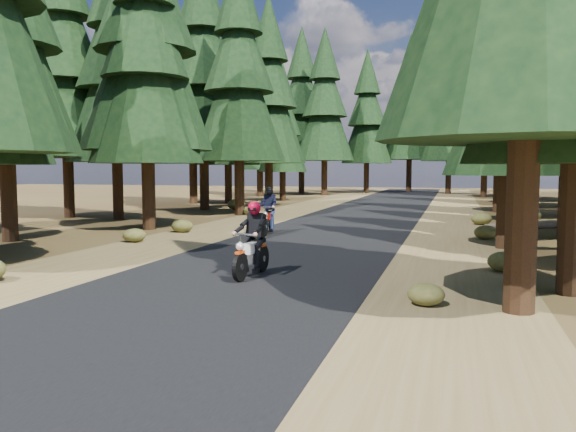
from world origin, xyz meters
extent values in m
plane|color=#412E17|center=(0.00, 0.00, 0.00)|extent=(120.00, 120.00, 0.00)
cube|color=black|center=(0.00, 5.00, 0.01)|extent=(6.00, 100.00, 0.01)
cube|color=brown|center=(-4.60, 5.00, 0.00)|extent=(3.20, 100.00, 0.01)
cube|color=brown|center=(4.60, 5.00, 0.00)|extent=(3.20, 100.00, 0.01)
cylinder|color=black|center=(5.66, -3.70, 2.92)|extent=(0.53, 0.53, 5.85)
cylinder|color=black|center=(6.77, -1.94, 2.55)|extent=(0.50, 0.50, 5.11)
cylinder|color=black|center=(-9.82, 1.53, 2.87)|extent=(0.53, 0.53, 5.73)
cone|color=black|center=(-9.82, 1.53, 6.45)|extent=(4.87, 4.87, 7.17)
cylinder|color=black|center=(-7.26, 6.17, 2.67)|extent=(0.51, 0.51, 5.34)
cone|color=black|center=(-7.26, 6.17, 6.01)|extent=(4.54, 4.54, 6.68)
cone|color=black|center=(-7.26, 6.17, 8.42)|extent=(3.47, 3.47, 4.81)
cylinder|color=black|center=(6.06, 4.48, 2.26)|extent=(0.48, 0.48, 4.52)
cone|color=black|center=(6.06, 4.48, 5.08)|extent=(3.84, 3.84, 5.65)
cone|color=black|center=(6.06, 4.48, 7.12)|extent=(2.94, 2.94, 4.07)
cylinder|color=black|center=(-7.70, 6.96, 3.21)|extent=(0.56, 0.56, 6.43)
cone|color=black|center=(-7.70, 6.96, 7.23)|extent=(5.46, 5.46, 8.03)
cylinder|color=black|center=(8.28, 7.39, 2.92)|extent=(0.53, 0.53, 5.84)
cone|color=black|center=(8.28, 7.39, 6.57)|extent=(4.96, 4.96, 7.30)
cylinder|color=black|center=(-11.13, 9.93, 2.78)|extent=(0.52, 0.52, 5.56)
cone|color=black|center=(-11.13, 9.93, 6.26)|extent=(4.73, 4.73, 6.95)
cone|color=black|center=(-11.13, 9.93, 8.76)|extent=(3.62, 3.62, 5.01)
cylinder|color=black|center=(-6.35, 13.89, 2.86)|extent=(0.53, 0.53, 5.72)
cone|color=black|center=(-6.35, 13.89, 6.43)|extent=(4.86, 4.86, 7.15)
cone|color=black|center=(-6.35, 13.89, 9.01)|extent=(3.72, 3.72, 5.15)
cylinder|color=black|center=(6.98, 14.07, 2.25)|extent=(0.48, 0.48, 4.51)
cone|color=black|center=(6.98, 14.07, 5.07)|extent=(3.83, 3.83, 5.64)
cone|color=black|center=(6.98, 14.07, 7.10)|extent=(2.93, 2.93, 4.06)
cone|color=black|center=(6.98, 14.07, 9.13)|extent=(2.03, 2.03, 3.38)
cylinder|color=black|center=(-9.76, 16.85, 3.18)|extent=(0.55, 0.55, 6.37)
cone|color=black|center=(-9.76, 16.85, 7.16)|extent=(5.41, 5.41, 7.96)
cone|color=black|center=(-9.76, 16.85, 10.03)|extent=(4.14, 4.14, 5.73)
cylinder|color=black|center=(-7.00, 20.76, 2.82)|extent=(0.53, 0.53, 5.64)
cone|color=black|center=(-7.00, 20.76, 6.34)|extent=(4.79, 4.79, 7.05)
cone|color=black|center=(-7.00, 20.76, 8.88)|extent=(3.67, 3.67, 5.08)
cone|color=black|center=(-7.00, 20.76, 11.42)|extent=(2.54, 2.54, 4.23)
cylinder|color=black|center=(6.93, 19.74, 2.91)|extent=(0.53, 0.53, 5.83)
cone|color=black|center=(6.93, 19.74, 6.56)|extent=(4.95, 4.95, 7.29)
cone|color=black|center=(6.93, 19.74, 9.18)|extent=(3.79, 3.79, 5.25)
cylinder|color=black|center=(-10.86, 23.22, 2.72)|extent=(0.52, 0.52, 5.45)
cone|color=black|center=(-10.86, 23.22, 6.13)|extent=(4.63, 4.63, 6.81)
cone|color=black|center=(-10.86, 23.22, 8.58)|extent=(3.54, 3.54, 4.90)
cone|color=black|center=(-10.86, 23.22, 11.03)|extent=(2.45, 2.45, 4.09)
cylinder|color=black|center=(11.52, 24.15, 2.31)|extent=(0.48, 0.48, 4.61)
cone|color=black|center=(11.52, 24.15, 5.19)|extent=(3.92, 3.92, 5.77)
cone|color=black|center=(11.52, 24.15, 7.27)|extent=(3.00, 3.00, 4.15)
cylinder|color=black|center=(-8.12, 27.46, 2.21)|extent=(0.48, 0.48, 4.42)
cone|color=black|center=(-8.12, 27.46, 4.97)|extent=(3.76, 3.76, 5.52)
cone|color=black|center=(-8.12, 27.46, 6.96)|extent=(2.87, 2.87, 3.98)
cone|color=black|center=(-8.12, 27.46, 8.95)|extent=(1.99, 1.99, 3.31)
cylinder|color=black|center=(8.34, 28.41, 2.88)|extent=(0.53, 0.53, 5.76)
cone|color=black|center=(8.34, 28.41, 6.48)|extent=(4.90, 4.90, 7.21)
cone|color=black|center=(8.34, 28.41, 9.08)|extent=(3.75, 3.75, 5.19)
cone|color=black|center=(8.34, 28.41, 11.67)|extent=(2.59, 2.59, 4.32)
cylinder|color=black|center=(-11.79, 32.77, 2.37)|extent=(0.49, 0.49, 4.75)
cone|color=black|center=(-11.79, 32.77, 5.34)|extent=(4.04, 4.04, 5.93)
cone|color=black|center=(-11.79, 32.77, 7.48)|extent=(3.09, 3.09, 4.27)
cone|color=black|center=(-11.79, 32.77, 9.61)|extent=(2.14, 2.14, 3.56)
cylinder|color=black|center=(13.03, 32.09, 2.83)|extent=(0.53, 0.53, 5.66)
cone|color=black|center=(13.03, 32.09, 6.37)|extent=(4.81, 4.81, 7.07)
cylinder|color=black|center=(-14.00, 10.00, 3.00)|extent=(0.54, 0.54, 6.00)
cone|color=black|center=(-14.00, 10.00, 6.75)|extent=(5.10, 5.10, 7.50)
cone|color=black|center=(-14.00, 10.00, 9.45)|extent=(3.90, 3.90, 5.40)
cylinder|color=black|center=(-13.00, 22.00, 3.20)|extent=(0.56, 0.56, 6.40)
cone|color=black|center=(-13.00, 22.00, 7.20)|extent=(5.44, 5.44, 8.00)
cone|color=black|center=(-13.00, 22.00, 10.08)|extent=(4.16, 4.16, 5.76)
cone|color=black|center=(-13.00, 22.00, 12.96)|extent=(2.88, 2.88, 4.80)
cylinder|color=black|center=(-7.00, 37.00, 3.20)|extent=(0.56, 0.56, 6.40)
cone|color=black|center=(-7.00, 37.00, 7.20)|extent=(5.44, 5.44, 8.00)
cone|color=black|center=(-7.00, 37.00, 10.08)|extent=(4.16, 4.16, 5.76)
cone|color=black|center=(-7.00, 37.00, 12.96)|extent=(2.88, 2.88, 4.80)
cylinder|color=black|center=(7.00, 37.00, 3.00)|extent=(0.54, 0.54, 6.00)
cone|color=black|center=(7.00, 37.00, 6.75)|extent=(5.10, 5.10, 7.50)
cone|color=black|center=(7.00, 37.00, 9.45)|extent=(3.90, 3.90, 5.40)
cone|color=black|center=(7.00, 37.00, 12.15)|extent=(2.70, 2.70, 4.50)
cylinder|color=black|center=(-10.00, 40.00, 3.40)|extent=(0.57, 0.57, 6.80)
cone|color=black|center=(-10.00, 40.00, 7.65)|extent=(5.78, 5.78, 8.50)
cone|color=black|center=(-10.00, 40.00, 10.71)|extent=(4.42, 4.42, 6.12)
cone|color=black|center=(-10.00, 40.00, 13.77)|extent=(3.06, 3.06, 5.10)
cylinder|color=black|center=(10.00, 40.00, 3.20)|extent=(0.56, 0.56, 6.40)
cone|color=black|center=(10.00, 40.00, 7.20)|extent=(5.44, 5.44, 8.00)
cone|color=black|center=(10.00, 40.00, 10.08)|extent=(4.16, 4.16, 5.76)
cone|color=black|center=(10.00, 40.00, 12.96)|extent=(2.88, 2.88, 4.80)
cylinder|color=black|center=(-4.00, 43.00, 3.00)|extent=(0.54, 0.54, 6.00)
cone|color=black|center=(-4.00, 43.00, 6.75)|extent=(5.10, 5.10, 7.50)
cone|color=black|center=(-4.00, 43.00, 9.45)|extent=(3.90, 3.90, 5.40)
cone|color=black|center=(-4.00, 43.00, 12.15)|extent=(2.70, 2.70, 4.50)
cylinder|color=black|center=(4.00, 43.00, 3.20)|extent=(0.56, 0.56, 6.40)
cone|color=black|center=(4.00, 43.00, 7.20)|extent=(5.44, 5.44, 8.00)
cone|color=black|center=(4.00, 43.00, 10.08)|extent=(4.16, 4.16, 5.76)
cone|color=black|center=(4.00, 43.00, 12.96)|extent=(2.88, 2.88, 4.80)
cylinder|color=black|center=(0.00, 46.00, 3.40)|extent=(0.57, 0.57, 6.80)
cone|color=black|center=(0.00, 46.00, 7.65)|extent=(5.78, 5.78, 8.50)
cone|color=black|center=(0.00, 46.00, 10.71)|extent=(4.42, 4.42, 6.12)
cone|color=black|center=(0.00, 46.00, 13.77)|extent=(3.06, 3.06, 5.10)
cylinder|color=black|center=(-13.00, 36.00, 2.80)|extent=(0.52, 0.52, 5.60)
cone|color=black|center=(-13.00, 36.00, 6.30)|extent=(4.76, 4.76, 7.00)
cone|color=black|center=(-13.00, 36.00, 8.82)|extent=(3.64, 3.64, 5.04)
cone|color=black|center=(-13.00, 36.00, 11.34)|extent=(2.52, 2.52, 4.20)
cylinder|color=black|center=(13.00, 36.00, 3.00)|extent=(0.54, 0.54, 6.00)
cone|color=black|center=(13.00, 36.00, 6.75)|extent=(5.10, 5.10, 7.50)
cone|color=black|center=(13.00, 36.00, 9.45)|extent=(3.90, 3.90, 5.40)
cone|color=black|center=(13.00, 36.00, 12.15)|extent=(2.70, 2.70, 4.50)
cylinder|color=#4C4233|center=(7.69, 10.75, 0.16)|extent=(4.00, 3.63, 0.32)
ellipsoid|color=#474C1E|center=(4.11, -3.64, 0.20)|extent=(0.67, 0.67, 0.40)
ellipsoid|color=#474C1E|center=(-5.51, 5.64, 0.24)|extent=(0.81, 0.81, 0.49)
ellipsoid|color=#474C1E|center=(-5.74, 13.93, 0.24)|extent=(0.79, 0.79, 0.48)
ellipsoid|color=#474C1E|center=(5.66, 6.64, 0.24)|extent=(0.82, 0.82, 0.49)
ellipsoid|color=#474C1E|center=(5.76, 0.30, 0.24)|extent=(0.80, 0.80, 0.48)
ellipsoid|color=#474C1E|center=(5.75, 11.99, 0.26)|extent=(0.88, 0.88, 0.53)
ellipsoid|color=#474C1E|center=(7.90, 14.11, 0.33)|extent=(1.10, 1.10, 0.66)
ellipsoid|color=#474C1E|center=(-7.97, 17.47, 0.32)|extent=(1.08, 1.08, 0.65)
ellipsoid|color=#474C1E|center=(-5.69, 2.56, 0.23)|extent=(0.76, 0.76, 0.46)
cube|color=black|center=(0.18, -2.03, 1.16)|extent=(0.40, 0.26, 0.55)
sphere|color=#A20623|center=(0.18, -2.03, 1.56)|extent=(0.33, 0.33, 0.31)
cube|color=black|center=(-2.10, 5.99, 1.19)|extent=(0.42, 0.29, 0.57)
sphere|color=black|center=(-2.10, 5.99, 1.61)|extent=(0.36, 0.36, 0.32)
camera|label=1|loc=(4.55, -13.87, 2.46)|focal=35.00mm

